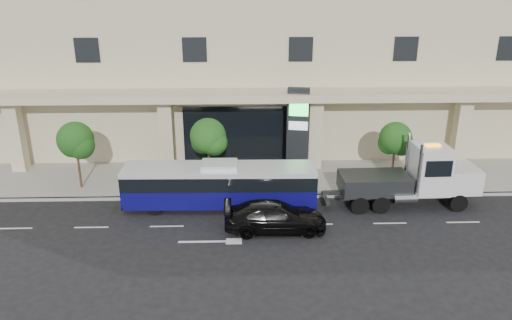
{
  "coord_description": "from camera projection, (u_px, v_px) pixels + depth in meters",
  "views": [
    {
      "loc": [
        0.06,
        -25.33,
        12.54
      ],
      "look_at": [
        0.87,
        2.0,
        2.43
      ],
      "focal_mm": 35.0,
      "sensor_mm": 36.0,
      "label": 1
    }
  ],
  "objects": [
    {
      "name": "tow_truck",
      "position": [
        415.0,
        178.0,
        28.53
      ],
      "size": [
        8.94,
        2.41,
        4.07
      ],
      "rotation": [
        0.0,
        0.0,
        0.02
      ],
      "color": "#2D3033",
      "rests_on": "ground"
    },
    {
      "name": "tree_left",
      "position": [
        76.0,
        142.0,
        30.11
      ],
      "size": [
        2.27,
        2.2,
        4.22
      ],
      "color": "#422B19",
      "rests_on": "sidewalk"
    },
    {
      "name": "tree_mid",
      "position": [
        209.0,
        139.0,
        30.28
      ],
      "size": [
        2.28,
        2.2,
        4.38
      ],
      "color": "#422B19",
      "rests_on": "sidewalk"
    },
    {
      "name": "tree_right",
      "position": [
        396.0,
        140.0,
        30.67
      ],
      "size": [
        2.1,
        2.0,
        4.04
      ],
      "color": "#422B19",
      "rests_on": "sidewalk"
    },
    {
      "name": "signage_pylon",
      "position": [
        298.0,
        130.0,
        32.86
      ],
      "size": [
        1.48,
        0.78,
        5.68
      ],
      "rotation": [
        0.0,
        0.0,
        -0.19
      ],
      "color": "black",
      "rests_on": "sidewalk"
    },
    {
      "name": "ground",
      "position": [
        242.0,
        213.0,
        28.1
      ],
      "size": [
        120.0,
        120.0,
        0.0
      ],
      "primitive_type": "plane",
      "color": "black",
      "rests_on": "ground"
    },
    {
      "name": "sidewalk",
      "position": [
        242.0,
        178.0,
        32.76
      ],
      "size": [
        120.0,
        6.0,
        0.15
      ],
      "primitive_type": "cube",
      "color": "gray",
      "rests_on": "ground"
    },
    {
      "name": "city_bus",
      "position": [
        220.0,
        185.0,
        28.34
      ],
      "size": [
        10.92,
        2.49,
        2.75
      ],
      "rotation": [
        0.0,
        0.0,
        -0.02
      ],
      "color": "black",
      "rests_on": "ground"
    },
    {
      "name": "black_sedan",
      "position": [
        275.0,
        217.0,
        25.95
      ],
      "size": [
        5.32,
        2.2,
        1.54
      ],
      "primitive_type": "imported",
      "rotation": [
        0.0,
        0.0,
        1.58
      ],
      "color": "black",
      "rests_on": "ground"
    },
    {
      "name": "curb",
      "position": [
        242.0,
        197.0,
        29.95
      ],
      "size": [
        120.0,
        0.3,
        0.15
      ],
      "primitive_type": "cube",
      "color": "gray",
      "rests_on": "ground"
    },
    {
      "name": "convention_center",
      "position": [
        240.0,
        11.0,
        39.1
      ],
      "size": [
        60.0,
        17.6,
        20.0
      ],
      "color": "beige",
      "rests_on": "ground"
    }
  ]
}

